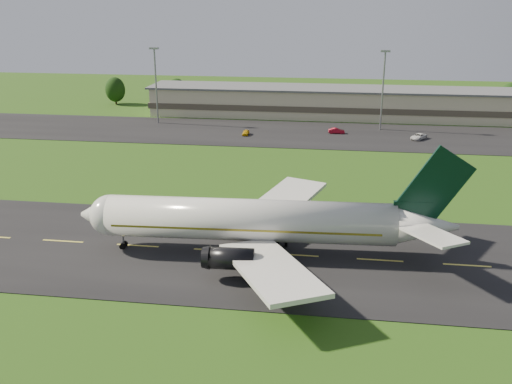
# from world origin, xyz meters

# --- Properties ---
(ground) EXTENTS (360.00, 360.00, 0.00)m
(ground) POSITION_xyz_m (0.00, 0.00, 0.00)
(ground) COLOR #254411
(ground) RESTS_ON ground
(taxiway) EXTENTS (220.00, 30.00, 0.10)m
(taxiway) POSITION_xyz_m (0.00, 0.00, 0.05)
(taxiway) COLOR black
(taxiway) RESTS_ON ground
(apron) EXTENTS (260.00, 30.00, 0.10)m
(apron) POSITION_xyz_m (0.00, 72.00, 0.05)
(apron) COLOR black
(apron) RESTS_ON ground
(airliner) EXTENTS (51.30, 42.13, 15.57)m
(airliner) POSITION_xyz_m (-16.38, 0.04, 4.66)
(airliner) COLOR silver
(airliner) RESTS_ON ground
(terminal) EXTENTS (145.00, 16.00, 8.40)m
(terminal) POSITION_xyz_m (6.40, 96.18, 3.99)
(terminal) COLOR #B6AB8B
(terminal) RESTS_ON ground
(light_mast_west) EXTENTS (2.40, 1.20, 20.35)m
(light_mast_west) POSITION_xyz_m (-55.00, 80.00, 12.74)
(light_mast_west) COLOR gray
(light_mast_west) RESTS_ON ground
(light_mast_centre) EXTENTS (2.40, 1.20, 20.35)m
(light_mast_centre) POSITION_xyz_m (5.00, 80.00, 12.74)
(light_mast_centre) COLOR gray
(light_mast_centre) RESTS_ON ground
(tree_line) EXTENTS (198.34, 8.74, 9.56)m
(tree_line) POSITION_xyz_m (35.19, 106.61, 4.84)
(tree_line) COLOR black
(tree_line) RESTS_ON ground
(service_vehicle_a) EXTENTS (1.49, 3.66, 1.24)m
(service_vehicle_a) POSITION_xyz_m (-28.76, 68.88, 0.72)
(service_vehicle_a) COLOR #CE9F0C
(service_vehicle_a) RESTS_ON apron
(service_vehicle_b) EXTENTS (4.15, 1.61, 1.35)m
(service_vehicle_b) POSITION_xyz_m (-6.23, 73.74, 0.77)
(service_vehicle_b) COLOR maroon
(service_vehicle_b) RESTS_ON apron
(service_vehicle_c) EXTENTS (4.78, 5.41, 1.39)m
(service_vehicle_c) POSITION_xyz_m (13.56, 70.13, 0.79)
(service_vehicle_c) COLOR silver
(service_vehicle_c) RESTS_ON apron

